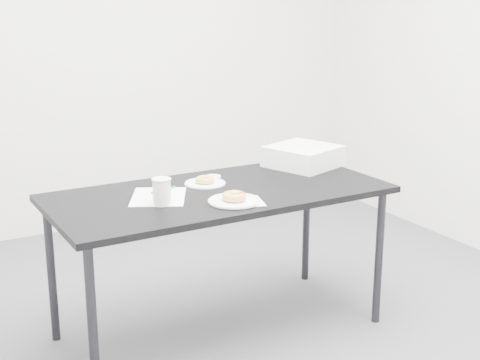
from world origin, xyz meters
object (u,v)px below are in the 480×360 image
table (219,202)px  plate_far (205,183)px  bakery_box (303,156)px  donut_far (205,180)px  coffee_cup (162,192)px  pen (163,190)px  plate_near (234,201)px  donut_near (234,196)px  scorecard (158,197)px

table → plate_far: 0.15m
plate_far → bakery_box: (0.64, 0.08, 0.05)m
table → bakery_box: 0.67m
table → donut_far: size_ratio=17.09×
plate_far → coffee_cup: bearing=-145.2°
table → bakery_box: size_ratio=4.87×
coffee_cup → bakery_box: size_ratio=0.36×
table → pen: bearing=152.5°
plate_near → plate_far: (0.02, 0.35, -0.00)m
pen → donut_near: donut_near is taller
scorecard → coffee_cup: coffee_cup is taller
pen → donut_near: (0.21, -0.33, 0.02)m
scorecard → donut_far: donut_far is taller
pen → coffee_cup: size_ratio=1.18×
plate_far → bakery_box: size_ratio=0.61×
table → scorecard: bearing=171.7°
donut_near → plate_far: bearing=87.0°
scorecard → coffee_cup: 0.14m
donut_far → bakery_box: bearing=6.9°
scorecard → donut_near: donut_near is taller
scorecard → bakery_box: 0.95m
scorecard → plate_near: bearing=-15.6°
donut_far → bakery_box: bakery_box is taller
pen → plate_far: size_ratio=0.70×
coffee_cup → bakery_box: bearing=17.4°
plate_near → coffee_cup: coffee_cup is taller
bakery_box → plate_near: bearing=-167.1°
pen → coffee_cup: bearing=-130.3°
plate_near → bakery_box: bakery_box is taller
table → donut_far: bearing=92.1°
scorecard → table: bearing=19.4°
plate_near → coffee_cup: size_ratio=1.96×
plate_far → donut_far: donut_far is taller
pen → donut_near: 0.39m
table → plate_far: size_ratio=8.03×
coffee_cup → table: bearing=14.4°
pen → donut_far: bearing=-11.4°
bakery_box → donut_near: bearing=-167.1°
plate_near → donut_far: 0.35m
table → plate_near: (-0.03, -0.21, 0.06)m
scorecard → pen: (0.06, 0.08, 0.01)m
coffee_cup → donut_far: bearing=34.8°
plate_far → table: bearing=-86.6°
table → donut_far: donut_far is taller
bakery_box → coffee_cup: bearing=177.4°
table → donut_far: 0.16m
pen → plate_far: (0.23, 0.02, -0.00)m
table → pen: pen is taller
pen → coffee_cup: 0.23m
table → donut_near: (-0.03, -0.21, 0.08)m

